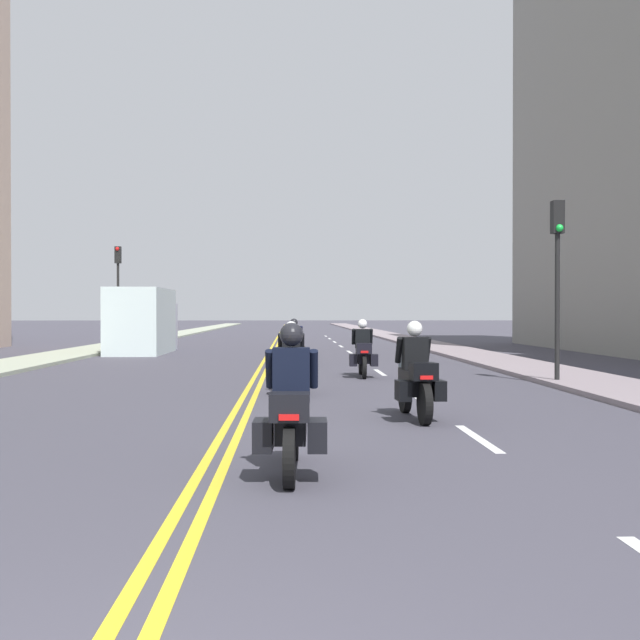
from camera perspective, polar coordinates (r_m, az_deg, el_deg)
The scene contains 14 objects.
ground_plane at distance 50.80m, azimuth -3.12°, elevation -1.46°, with size 264.00×264.00×0.00m, color #403E48.
sidewalk_left at distance 51.60m, azimuth -12.28°, elevation -1.37°, with size 2.47×144.00×0.12m, color #A0A790.
sidewalk_right at distance 51.31m, azimuth 6.10°, elevation -1.37°, with size 2.47×144.00×0.12m, color gray.
centreline_yellow_inner at distance 50.80m, azimuth -3.25°, elevation -1.45°, with size 0.12×132.00×0.01m, color yellow.
centreline_yellow_outer at distance 50.80m, azimuth -2.98°, elevation -1.45°, with size 0.12×132.00×0.01m, color yellow.
lane_dashes_white at distance 31.91m, azimuth 2.57°, elevation -2.62°, with size 0.14×56.40×0.01m.
motorcycle_0 at distance 8.43m, azimuth -2.12°, elevation -6.90°, with size 0.77×2.14×1.65m.
motorcycle_1 at distance 12.89m, azimuth 7.04°, elevation -4.33°, with size 0.78×2.19×1.62m.
motorcycle_2 at distance 16.86m, azimuth -2.12°, elevation -3.23°, with size 0.76×2.10×1.57m.
motorcycle_3 at distance 21.31m, azimuth 3.15°, elevation -2.43°, with size 0.77×2.16×1.58m.
motorcycle_4 at distance 25.93m, azimuth -1.93°, elevation -1.94°, with size 0.78×2.10×1.57m.
traffic_light_near at distance 19.90m, azimuth 17.00°, elevation 4.38°, with size 0.28×0.38×4.49m.
traffic_light_far at distance 38.37m, azimuth -14.58°, elevation 2.96°, with size 0.28×0.38×4.92m.
parked_truck at distance 34.94m, azimuth -12.79°, elevation -0.28°, with size 2.20×6.50×2.80m.
Camera 1 is at (0.89, -2.76, 1.75)m, focal length 43.69 mm.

